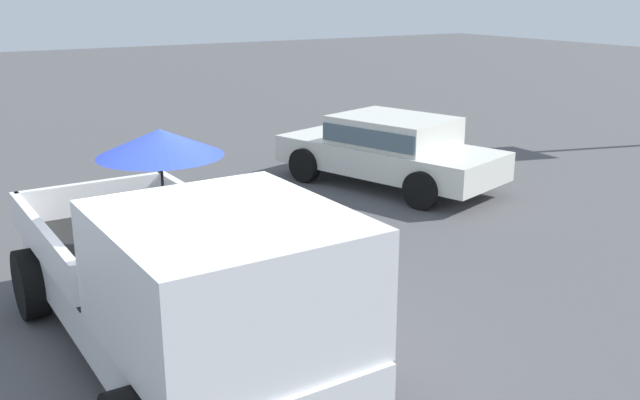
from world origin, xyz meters
name	(u,v)px	position (x,y,z in m)	size (l,w,h in m)	color
ground_plane	(172,356)	(0.00, 0.00, 0.00)	(80.00, 80.00, 0.00)	#4C4C4F
pickup_truck_main	(185,283)	(0.46, 0.02, 0.97)	(5.09, 2.34, 2.24)	black
parked_sedan_near	(390,147)	(-4.17, 5.88, 0.74)	(4.63, 2.94, 1.33)	black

